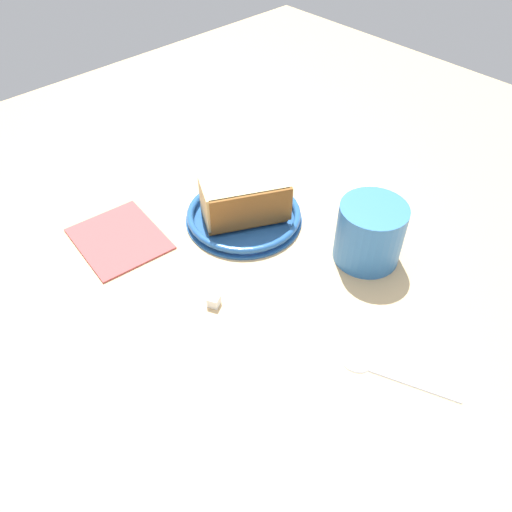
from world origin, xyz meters
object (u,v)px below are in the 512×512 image
at_px(cake_slice, 246,199).
at_px(tea_mug, 369,232).
at_px(sugar_cube, 214,301).
at_px(small_plate, 246,214).
at_px(teaspoon, 376,371).
at_px(folded_napkin, 119,238).

height_order(cake_slice, tea_mug, tea_mug).
relative_size(cake_slice, sugar_cube, 9.75).
distance_m(small_plate, sugar_cube, 0.17).
bearing_deg(tea_mug, teaspoon, -48.11).
xyz_separation_m(small_plate, tea_mug, (0.17, 0.07, 0.04)).
bearing_deg(sugar_cube, folded_napkin, -173.43).
distance_m(cake_slice, teaspoon, 0.31).
height_order(small_plate, sugar_cube, small_plate).
bearing_deg(folded_napkin, tea_mug, 41.46).
bearing_deg(cake_slice, small_plate, 152.70).
relative_size(small_plate, teaspoon, 1.38).
bearing_deg(folded_napkin, cake_slice, 60.65).
relative_size(small_plate, sugar_cube, 12.51).
relative_size(tea_mug, teaspoon, 0.89).
xyz_separation_m(folded_napkin, sugar_cube, (0.19, 0.02, 0.00)).
height_order(small_plate, teaspoon, small_plate).
height_order(cake_slice, sugar_cube, cake_slice).
height_order(cake_slice, teaspoon, cake_slice).
height_order(small_plate, tea_mug, tea_mug).
bearing_deg(cake_slice, tea_mug, 21.71).
distance_m(tea_mug, teaspoon, 0.19).
distance_m(tea_mug, sugar_cube, 0.23).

